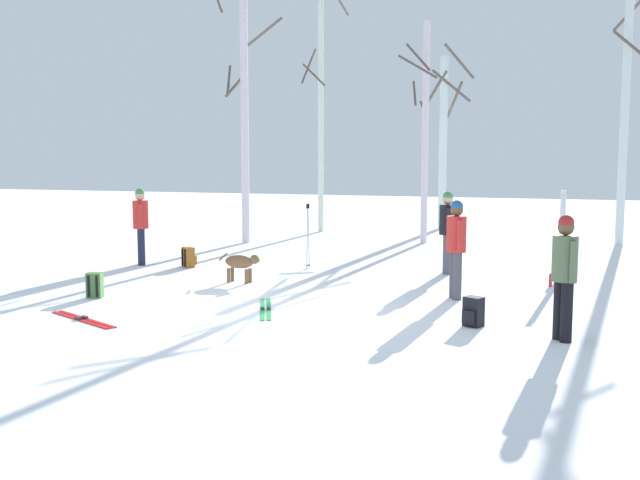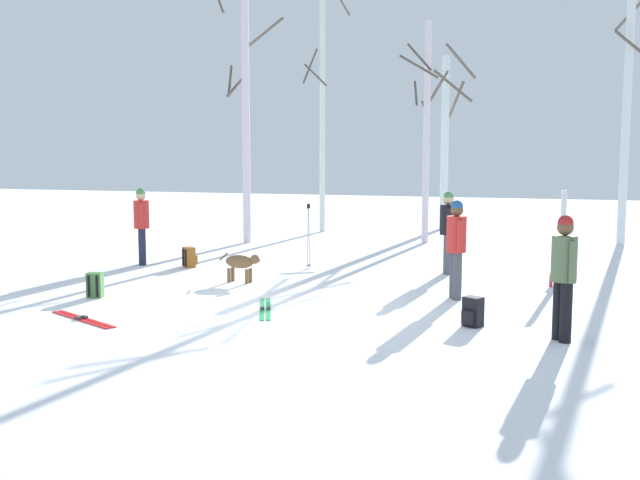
{
  "view_description": "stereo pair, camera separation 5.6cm",
  "coord_description": "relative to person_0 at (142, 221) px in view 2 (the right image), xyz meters",
  "views": [
    {
      "loc": [
        4.24,
        -11.19,
        2.6
      ],
      "look_at": [
        0.36,
        1.57,
        1.0
      ],
      "focal_mm": 43.09,
      "sensor_mm": 36.0,
      "label": 1
    },
    {
      "loc": [
        4.3,
        -11.18,
        2.6
      ],
      "look_at": [
        0.36,
        1.57,
        1.0
      ],
      "focal_mm": 43.09,
      "sensor_mm": 36.0,
      "label": 2
    }
  ],
  "objects": [
    {
      "name": "ground_plane",
      "position": [
        4.54,
        -3.94,
        -0.98
      ],
      "size": [
        60.0,
        60.0,
        0.0
      ],
      "primitive_type": "plane",
      "color": "white"
    },
    {
      "name": "person_0",
      "position": [
        0.0,
        0.0,
        0.0
      ],
      "size": [
        0.34,
        0.47,
        1.72
      ],
      "color": "#1E2338",
      "rests_on": "ground_plane"
    },
    {
      "name": "person_1",
      "position": [
        7.22,
        -1.9,
        0.0
      ],
      "size": [
        0.34,
        0.48,
        1.72
      ],
      "color": "#4C4C56",
      "rests_on": "ground_plane"
    },
    {
      "name": "person_2",
      "position": [
        8.97,
        -4.43,
        0.0
      ],
      "size": [
        0.34,
        0.46,
        1.72
      ],
      "color": "black",
      "rests_on": "ground_plane"
    },
    {
      "name": "person_3",
      "position": [
        6.71,
        0.75,
        0.0
      ],
      "size": [
        0.34,
        0.51,
        1.72
      ],
      "color": "#4C4C56",
      "rests_on": "ground_plane"
    },
    {
      "name": "dog",
      "position": [
        3.04,
        -1.5,
        -0.59
      ],
      "size": [
        0.9,
        0.27,
        0.57
      ],
      "color": "brown",
      "rests_on": "ground_plane"
    },
    {
      "name": "ski_pair_planted_0",
      "position": [
        8.98,
        0.82,
        -0.1
      ],
      "size": [
        0.13,
        0.1,
        1.77
      ],
      "color": "white",
      "rests_on": "ground_plane"
    },
    {
      "name": "ski_pair_lying_0",
      "position": [
        4.39,
        -3.71,
        -0.97
      ],
      "size": [
        0.77,
        1.64,
        0.05
      ],
      "color": "green",
      "rests_on": "ground_plane"
    },
    {
      "name": "ski_pair_lying_1",
      "position": [
        2.0,
        -5.23,
        -0.97
      ],
      "size": [
        1.55,
        0.91,
        0.05
      ],
      "color": "red",
      "rests_on": "ground_plane"
    },
    {
      "name": "ski_poles_0",
      "position": [
        3.74,
        0.56,
        -0.23
      ],
      "size": [
        0.07,
        0.2,
        1.41
      ],
      "color": "#B2B2BC",
      "rests_on": "ground_plane"
    },
    {
      "name": "backpack_0",
      "position": [
        1.18,
        -0.03,
        -0.77
      ],
      "size": [
        0.34,
        0.35,
        0.44
      ],
      "color": "#99591E",
      "rests_on": "ground_plane"
    },
    {
      "name": "backpack_1",
      "position": [
        7.73,
        -3.93,
        -0.77
      ],
      "size": [
        0.32,
        0.34,
        0.44
      ],
      "color": "black",
      "rests_on": "ground_plane"
    },
    {
      "name": "backpack_2",
      "position": [
        1.17,
        -3.63,
        -0.77
      ],
      "size": [
        0.3,
        0.33,
        0.44
      ],
      "color": "#4C7F3F",
      "rests_on": "ground_plane"
    },
    {
      "name": "water_bottle_0",
      "position": [
        8.79,
        -0.22,
        -0.86
      ],
      "size": [
        0.06,
        0.06,
        0.26
      ],
      "color": "red",
      "rests_on": "ground_plane"
    },
    {
      "name": "birch_tree_0",
      "position": [
        0.67,
        4.45,
        2.66
      ],
      "size": [
        1.86,
        1.87,
        6.99
      ],
      "color": "silver",
      "rests_on": "ground_plane"
    },
    {
      "name": "birch_tree_1",
      "position": [
        1.85,
        7.76,
        2.99
      ],
      "size": [
        1.3,
        1.28,
        7.72
      ],
      "color": "silver",
      "rests_on": "ground_plane"
    },
    {
      "name": "birch_tree_2",
      "position": [
        5.35,
        9.83,
        2.01
      ],
      "size": [
        1.8,
        1.57,
        5.8
      ],
      "color": "silver",
      "rests_on": "ground_plane"
    },
    {
      "name": "birch_tree_3",
      "position": [
        5.39,
        5.81,
        2.14
      ],
      "size": [
        1.27,
        1.29,
        5.98
      ],
      "color": "silver",
      "rests_on": "ground_plane"
    },
    {
      "name": "birch_tree_4",
      "position": [
        10.51,
        6.82,
        3.07
      ],
      "size": [
        1.41,
        1.56,
        8.11
      ],
      "color": "silver",
      "rests_on": "ground_plane"
    }
  ]
}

